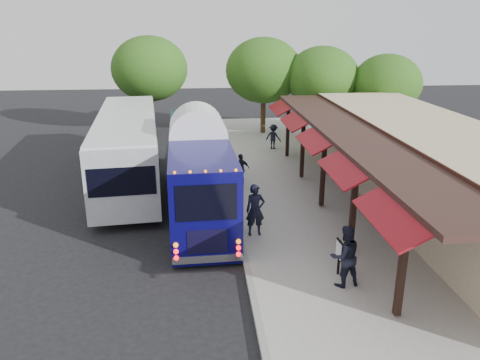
# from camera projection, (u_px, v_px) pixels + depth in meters

# --- Properties ---
(ground) EXTENTS (90.00, 90.00, 0.00)m
(ground) POSITION_uv_depth(u_px,v_px,m) (243.00, 257.00, 16.14)
(ground) COLOR black
(ground) RESTS_ON ground
(sidewalk) EXTENTS (10.00, 40.00, 0.15)m
(sidewalk) POSITION_uv_depth(u_px,v_px,m) (348.00, 207.00, 20.32)
(sidewalk) COLOR #9E9B93
(sidewalk) RESTS_ON ground
(curb) EXTENTS (0.20, 40.00, 0.16)m
(curb) POSITION_uv_depth(u_px,v_px,m) (235.00, 211.00, 19.90)
(curb) COLOR gray
(curb) RESTS_ON ground
(station_shelter) EXTENTS (8.15, 20.00, 3.60)m
(station_shelter) POSITION_uv_depth(u_px,v_px,m) (428.00, 167.00, 20.05)
(station_shelter) COLOR tan
(station_shelter) RESTS_ON ground
(coach_bus) EXTENTS (2.80, 11.23, 3.56)m
(coach_bus) POSITION_uv_depth(u_px,v_px,m) (199.00, 166.00, 19.93)
(coach_bus) COLOR #090650
(coach_bus) RESTS_ON ground
(city_bus) EXTENTS (4.04, 12.98, 3.43)m
(city_bus) POSITION_uv_depth(u_px,v_px,m) (128.00, 146.00, 23.31)
(city_bus) COLOR #999BA1
(city_bus) RESTS_ON ground
(ped_a) EXTENTS (0.75, 0.52, 1.96)m
(ped_a) POSITION_uv_depth(u_px,v_px,m) (255.00, 210.00, 17.26)
(ped_a) COLOR black
(ped_a) RESTS_ON sidewalk
(ped_b) EXTENTS (1.07, 0.91, 1.93)m
(ped_b) POSITION_uv_depth(u_px,v_px,m) (345.00, 256.00, 13.87)
(ped_b) COLOR black
(ped_b) RESTS_ON sidewalk
(ped_c) EXTENTS (0.98, 0.70, 1.55)m
(ped_c) POSITION_uv_depth(u_px,v_px,m) (241.00, 169.00, 22.79)
(ped_c) COLOR black
(ped_c) RESTS_ON sidewalk
(ped_d) EXTENTS (1.16, 1.04, 1.56)m
(ped_d) POSITION_uv_depth(u_px,v_px,m) (273.00, 137.00, 29.35)
(ped_d) COLOR black
(ped_d) RESTS_ON sidewalk
(sign_board) EXTENTS (0.09, 0.53, 1.16)m
(sign_board) POSITION_uv_depth(u_px,v_px,m) (339.00, 252.00, 14.53)
(sign_board) COLOR black
(sign_board) RESTS_ON sidewalk
(tree_left) EXTENTS (5.34, 5.34, 6.83)m
(tree_left) POSITION_uv_depth(u_px,v_px,m) (264.00, 71.00, 32.69)
(tree_left) COLOR #382314
(tree_left) RESTS_ON ground
(tree_mid) EXTENTS (4.92, 4.92, 6.30)m
(tree_mid) POSITION_uv_depth(u_px,v_px,m) (322.00, 78.00, 31.66)
(tree_mid) COLOR #382314
(tree_mid) RESTS_ON ground
(tree_right) EXTENTS (4.56, 4.56, 5.84)m
(tree_right) POSITION_uv_depth(u_px,v_px,m) (387.00, 84.00, 30.88)
(tree_right) COLOR #382314
(tree_right) RESTS_ON ground
(tree_far) EXTENTS (5.41, 5.41, 6.92)m
(tree_far) POSITION_uv_depth(u_px,v_px,m) (149.00, 69.00, 33.30)
(tree_far) COLOR #382314
(tree_far) RESTS_ON ground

